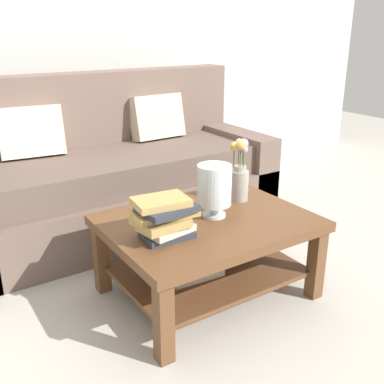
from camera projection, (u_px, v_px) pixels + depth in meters
ground_plane at (193, 266)px, 2.74m from camera, size 10.00×10.00×0.00m
back_wall at (78, 27)px, 3.57m from camera, size 6.40×0.12×2.70m
couch at (114, 177)px, 3.19m from camera, size 2.18×0.90×1.06m
coffee_table at (207, 241)px, 2.36m from camera, size 1.03×0.78×0.44m
book_stack_main at (164, 217)px, 2.09m from camera, size 0.31×0.24×0.20m
glass_hurricane_vase at (214, 187)px, 2.30m from camera, size 0.18×0.18×0.27m
flower_pitcher at (240, 175)px, 2.52m from camera, size 0.11×0.10×0.35m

